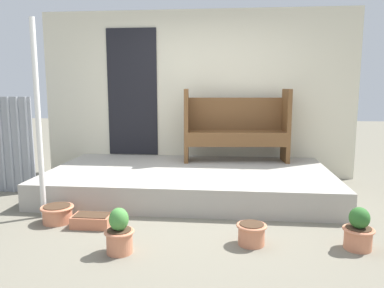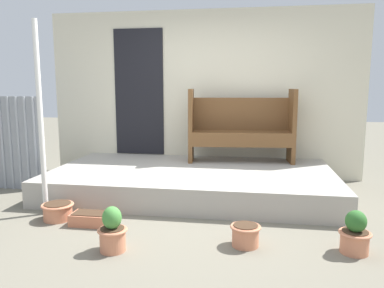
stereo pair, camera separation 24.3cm
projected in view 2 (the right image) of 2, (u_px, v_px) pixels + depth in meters
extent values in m
plane|color=#706B5B|center=(185.00, 218.00, 4.12)|extent=(24.00, 24.00, 0.00)
cube|color=#A8A399|center=(192.00, 181.00, 5.08)|extent=(3.73, 2.00, 0.32)
cube|color=beige|center=(202.00, 95.00, 5.91)|extent=(4.93, 0.06, 2.60)
cube|color=black|center=(139.00, 93.00, 6.03)|extent=(0.80, 0.02, 2.00)
cylinder|color=#979CA5|center=(2.00, 143.00, 5.21)|extent=(0.04, 0.04, 1.30)
cylinder|color=#979CA5|center=(10.00, 143.00, 5.19)|extent=(0.04, 0.04, 1.30)
cylinder|color=#979CA5|center=(18.00, 144.00, 5.17)|extent=(0.04, 0.04, 1.30)
cylinder|color=#979CA5|center=(27.00, 144.00, 5.15)|extent=(0.04, 0.04, 1.30)
cylinder|color=#979CA5|center=(35.00, 144.00, 5.13)|extent=(0.04, 0.04, 1.30)
cylinder|color=white|center=(40.00, 120.00, 4.09)|extent=(0.06, 0.06, 2.14)
cube|color=brown|center=(191.00, 126.00, 5.53)|extent=(0.10, 0.40, 1.07)
cube|color=brown|center=(292.00, 126.00, 5.44)|extent=(0.10, 0.40, 1.07)
cube|color=brown|center=(241.00, 133.00, 5.50)|extent=(1.44, 0.53, 0.04)
cube|color=brown|center=(242.00, 142.00, 5.33)|extent=(1.41, 0.16, 0.17)
cube|color=brown|center=(241.00, 114.00, 5.64)|extent=(1.41, 0.17, 0.49)
cylinder|color=tan|center=(58.00, 212.00, 4.06)|extent=(0.30, 0.30, 0.18)
torus|color=tan|center=(58.00, 205.00, 4.05)|extent=(0.35, 0.35, 0.02)
cylinder|color=#422D1E|center=(57.00, 204.00, 4.05)|extent=(0.28, 0.28, 0.01)
cylinder|color=tan|center=(113.00, 240.00, 3.29)|extent=(0.23, 0.23, 0.20)
torus|color=tan|center=(112.00, 230.00, 3.27)|extent=(0.26, 0.26, 0.02)
cylinder|color=#422D1E|center=(112.00, 228.00, 3.27)|extent=(0.21, 0.21, 0.01)
ellipsoid|color=#478C3D|center=(112.00, 218.00, 3.26)|extent=(0.17, 0.17, 0.20)
cylinder|color=tan|center=(245.00, 236.00, 3.39)|extent=(0.24, 0.24, 0.19)
torus|color=tan|center=(246.00, 227.00, 3.38)|extent=(0.28, 0.28, 0.02)
cylinder|color=#422D1E|center=(246.00, 225.00, 3.38)|extent=(0.22, 0.22, 0.01)
cylinder|color=tan|center=(354.00, 242.00, 3.25)|extent=(0.24, 0.24, 0.19)
torus|color=tan|center=(355.00, 233.00, 3.24)|extent=(0.28, 0.28, 0.02)
cylinder|color=#422D1E|center=(355.00, 231.00, 3.23)|extent=(0.22, 0.22, 0.01)
ellipsoid|color=#2D6628|center=(356.00, 221.00, 3.22)|extent=(0.18, 0.18, 0.19)
cube|color=#C67251|center=(91.00, 219.00, 3.92)|extent=(0.39, 0.24, 0.12)
cube|color=#422D1E|center=(90.00, 213.00, 3.91)|extent=(0.35, 0.20, 0.01)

